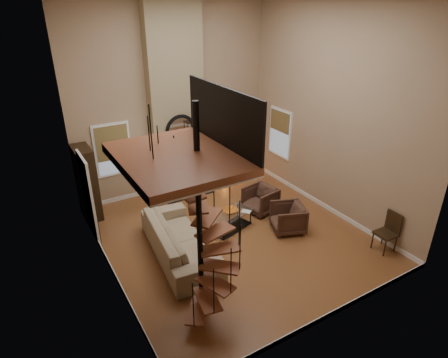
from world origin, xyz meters
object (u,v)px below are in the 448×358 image
sofa (179,240)px  accent_lamp (225,175)px  armchair_near (262,199)px  floor_lamp (148,166)px  armchair_far (291,218)px  coffee_table (231,219)px  hutch (87,184)px  side_chair (389,230)px

sofa → accent_lamp: 4.01m
sofa → armchair_near: 2.92m
armchair_near → floor_lamp: size_ratio=0.47×
armchair_far → coffee_table: size_ratio=0.61×
sofa → armchair_near: bearing=-70.2°
sofa → accent_lamp: sofa is taller
sofa → armchair_far: 2.92m
floor_lamp → accent_lamp: size_ratio=3.21×
armchair_near → accent_lamp: armchair_near is taller
armchair_far → floor_lamp: (-2.73, 2.65, 1.06)m
armchair_near → coffee_table: bearing=-83.5°
coffee_table → floor_lamp: floor_lamp is taller
hutch → armchair_near: bearing=-27.3°
hutch → armchair_far: hutch is taller
coffee_table → accent_lamp: accent_lamp is taller
hutch → floor_lamp: hutch is taller
hutch → armchair_far: (4.20, -3.34, -0.60)m
armchair_near → accent_lamp: 2.10m
armchair_far → coffee_table: armchair_far is taller
hutch → coffee_table: (2.93, -2.53, -0.67)m
accent_lamp → armchair_far: bearing=-90.1°
floor_lamp → armchair_far: bearing=-44.1°
hutch → coffee_table: 3.92m
coffee_table → floor_lamp: size_ratio=0.76×
armchair_near → side_chair: (1.45, -2.98, 0.17)m
armchair_far → side_chair: (1.42, -1.80, 0.17)m
accent_lamp → side_chair: (1.41, -5.09, 0.28)m
coffee_table → accent_lamp: 2.79m
side_chair → floor_lamp: bearing=133.0°
accent_lamp → side_chair: side_chair is taller
armchair_near → coffee_table: armchair_near is taller
armchair_near → armchair_far: same height
armchair_near → coffee_table: size_ratio=0.61×
armchair_far → coffee_table: 1.51m
accent_lamp → sofa: bearing=-135.9°
hutch → armchair_near: hutch is taller
hutch → armchair_far: bearing=-38.5°
coffee_table → sofa: bearing=-168.7°
hutch → accent_lamp: 4.27m
floor_lamp → accent_lamp: 3.04m
armchair_near → coffee_table: 1.30m
armchair_near → side_chair: size_ratio=0.84×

